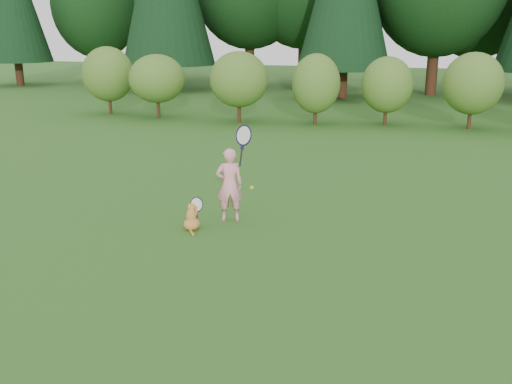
% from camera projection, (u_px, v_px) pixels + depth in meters
% --- Properties ---
extents(ground, '(100.00, 100.00, 0.00)m').
position_uv_depth(ground, '(230.00, 243.00, 9.56)').
color(ground, '#225919').
rests_on(ground, ground).
extents(shrub_row, '(28.00, 3.00, 2.80)m').
position_uv_depth(shrub_row, '(352.00, 88.00, 21.08)').
color(shrub_row, '#4F7424').
rests_on(shrub_row, ground).
extents(child, '(0.82, 0.57, 2.06)m').
position_uv_depth(child, '(230.00, 183.00, 10.54)').
color(child, pink).
rests_on(child, ground).
extents(cat, '(0.40, 0.70, 0.66)m').
position_uv_depth(cat, '(192.00, 216.00, 10.19)').
color(cat, orange).
rests_on(cat, ground).
extents(tennis_ball, '(0.07, 0.07, 0.07)m').
position_uv_depth(tennis_ball, '(252.00, 188.00, 10.27)').
color(tennis_ball, yellow).
rests_on(tennis_ball, ground).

